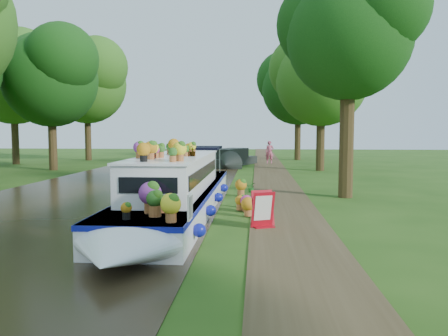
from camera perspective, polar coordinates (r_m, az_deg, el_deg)
ground at (r=14.78m, az=3.19°, el=-5.43°), size 100.00×100.00×0.00m
canal_water at (r=16.05m, az=-18.83°, el=-4.82°), size 10.00×100.00×0.02m
towpath at (r=14.80m, az=7.86°, el=-5.39°), size 2.20×100.00×0.03m
plant_boat at (r=13.74m, az=-6.32°, el=-2.63°), size 2.29×13.52×2.27m
tree_near_overhang at (r=18.39m, az=15.94°, el=17.12°), size 5.52×5.28×8.99m
tree_near_mid at (r=30.16m, az=12.58°, el=11.96°), size 6.90×6.60×9.40m
tree_near_far at (r=41.04m, az=9.66°, el=10.93°), size 7.59×7.26×10.30m
tree_far_c at (r=32.01m, az=-21.69°, el=11.47°), size 7.13×6.82×9.59m
tree_far_d at (r=41.83m, az=-17.50°, el=11.14°), size 8.05×7.70×10.85m
tree_far_h at (r=39.04m, az=-25.84°, el=10.97°), size 7.82×7.48×10.49m
second_boat at (r=33.07m, az=0.80°, el=1.18°), size 4.11×7.22×1.31m
sandwich_board at (r=11.94m, az=5.11°, el=-5.59°), size 0.67×0.69×0.98m
pedestrian_pink at (r=35.62m, az=5.97°, el=2.08°), size 0.67×0.45×1.83m
verge_plant at (r=18.84m, az=3.60°, el=-2.55°), size 0.43×0.38×0.43m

